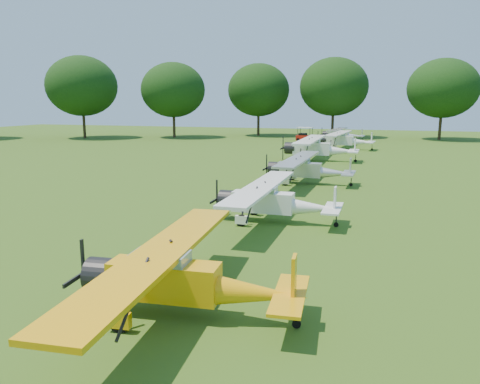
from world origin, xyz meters
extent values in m
plane|color=#284D13|center=(0.00, 0.00, 0.00)|extent=(160.00, 160.00, 0.00)
cylinder|color=#302112|center=(14.28, 56.21, 2.25)|extent=(0.44, 0.44, 4.51)
ellipsoid|color=black|center=(14.28, 56.21, 7.77)|extent=(10.52, 10.52, 8.94)
cylinder|color=#302112|center=(-2.12, 56.74, 2.37)|extent=(0.44, 0.44, 4.74)
ellipsoid|color=black|center=(-2.12, 56.74, 8.16)|extent=(11.05, 11.05, 9.39)
cylinder|color=#302112|center=(-14.75, 56.54, 2.24)|extent=(0.44, 0.44, 4.49)
ellipsoid|color=black|center=(-14.75, 56.54, 7.73)|extent=(10.47, 10.47, 8.90)
cylinder|color=#302112|center=(-26.90, 48.50, 2.22)|extent=(0.44, 0.44, 4.44)
ellipsoid|color=black|center=(-26.90, 48.50, 7.65)|extent=(10.36, 10.36, 8.80)
cylinder|color=#302112|center=(-40.16, 42.92, 2.39)|extent=(0.44, 0.44, 4.77)
ellipsoid|color=black|center=(-40.16, 42.92, 8.22)|extent=(11.14, 11.14, 9.47)
cube|color=#F1A70A|center=(1.11, -11.26, 0.99)|extent=(3.10, 1.16, 0.99)
cone|color=#F1A70A|center=(3.66, -11.04, 0.85)|extent=(2.71, 1.08, 0.85)
cube|color=#8CA5B2|center=(1.01, -11.26, 1.51)|extent=(1.58, 1.00, 0.52)
cylinder|color=black|center=(-0.68, -11.41, 0.99)|extent=(0.93, 1.05, 0.98)
cube|color=black|center=(-1.30, -11.46, 0.99)|extent=(0.07, 0.12, 1.99)
cube|color=#F1A70A|center=(1.01, -11.26, 1.75)|extent=(2.24, 10.12, 0.13)
cube|color=#F1A70A|center=(4.60, -10.95, 1.33)|extent=(0.14, 0.53, 1.23)
cube|color=#F1A70A|center=(4.50, -10.96, 0.90)|extent=(1.03, 2.71, 0.09)
cylinder|color=black|center=(0.46, -12.50, 0.28)|extent=(0.58, 0.20, 0.57)
cylinder|color=black|center=(0.25, -10.14, 0.28)|extent=(0.58, 0.20, 0.57)
cylinder|color=black|center=(4.69, -10.94, 0.11)|extent=(0.23, 0.10, 0.23)
cube|color=white|center=(1.07, -0.61, 0.97)|extent=(2.98, 0.91, 0.97)
cone|color=white|center=(3.58, -0.58, 0.84)|extent=(2.61, 0.86, 0.84)
cube|color=#8CA5B2|center=(0.98, -0.61, 1.49)|extent=(1.49, 0.87, 0.51)
cylinder|color=black|center=(-0.69, -0.62, 0.97)|extent=(0.84, 0.97, 0.97)
cube|color=black|center=(-1.29, -0.63, 0.97)|extent=(0.06, 0.11, 1.95)
cube|color=white|center=(0.98, -0.61, 1.72)|extent=(1.43, 9.85, 0.13)
cube|color=white|center=(4.51, -0.58, 1.30)|extent=(0.10, 0.51, 1.21)
cube|color=white|center=(4.42, -0.58, 0.88)|extent=(0.81, 2.61, 0.08)
cylinder|color=black|center=(0.34, -1.77, 0.28)|extent=(0.56, 0.15, 0.56)
cylinder|color=black|center=(0.32, 0.55, 0.28)|extent=(0.56, 0.15, 0.56)
cylinder|color=black|center=(4.60, -0.58, 0.11)|extent=(0.22, 0.08, 0.22)
cube|color=silver|center=(0.81, 10.67, 1.00)|extent=(3.06, 0.95, 1.00)
cone|color=silver|center=(3.39, 10.63, 0.86)|extent=(2.68, 0.90, 0.86)
cube|color=#8CA5B2|center=(0.72, 10.67, 1.53)|extent=(1.54, 0.90, 0.52)
cylinder|color=black|center=(-1.00, 10.69, 1.00)|extent=(0.87, 1.00, 0.99)
cube|color=black|center=(-1.62, 10.70, 1.00)|extent=(0.06, 0.12, 2.00)
cube|color=silver|center=(0.72, 10.67, 1.76)|extent=(1.53, 10.13, 0.13)
cube|color=silver|center=(4.34, 10.62, 1.34)|extent=(0.10, 0.53, 1.24)
cube|color=silver|center=(4.25, 10.62, 0.91)|extent=(0.85, 2.68, 0.09)
cylinder|color=black|center=(0.03, 9.48, 0.29)|extent=(0.57, 0.16, 0.57)
cylinder|color=black|center=(0.07, 11.87, 0.29)|extent=(0.57, 0.16, 0.57)
cylinder|color=black|center=(4.44, 10.61, 0.11)|extent=(0.23, 0.08, 0.23)
cube|color=white|center=(-0.46, 24.17, 1.19)|extent=(3.63, 1.12, 1.19)
cone|color=white|center=(2.59, 24.21, 1.02)|extent=(3.17, 1.06, 1.02)
cube|color=#8CA5B2|center=(-0.57, 24.17, 1.81)|extent=(1.82, 1.06, 0.62)
cylinder|color=black|center=(-2.60, 24.15, 1.19)|extent=(1.03, 1.19, 1.17)
cube|color=black|center=(-3.34, 24.14, 1.19)|extent=(0.07, 0.14, 2.37)
cube|color=white|center=(-0.57, 24.17, 2.09)|extent=(1.79, 11.99, 0.16)
cube|color=white|center=(3.72, 24.23, 1.58)|extent=(0.12, 0.62, 1.47)
cube|color=white|center=(3.61, 24.23, 1.07)|extent=(1.00, 3.17, 0.10)
cylinder|color=black|center=(-1.34, 22.75, 0.34)|extent=(0.68, 0.19, 0.68)
cylinder|color=black|center=(-1.38, 25.57, 0.34)|extent=(0.68, 0.19, 0.68)
cylinder|color=black|center=(3.83, 24.23, 0.14)|extent=(0.27, 0.09, 0.27)
cube|color=white|center=(1.00, 36.64, 1.10)|extent=(3.41, 1.27, 1.10)
cone|color=white|center=(3.81, 36.41, 0.94)|extent=(2.99, 1.18, 0.94)
cube|color=#8CA5B2|center=(0.90, 36.65, 1.67)|extent=(1.75, 1.10, 0.57)
cylinder|color=black|center=(-0.98, 36.81, 1.10)|extent=(1.03, 1.16, 1.09)
cube|color=black|center=(-1.65, 36.86, 1.10)|extent=(0.07, 0.13, 2.19)
cube|color=white|center=(0.90, 36.65, 1.93)|extent=(2.43, 11.16, 0.15)
cube|color=white|center=(4.85, 36.32, 1.46)|extent=(0.15, 0.58, 1.36)
cube|color=white|center=(4.75, 36.33, 0.99)|extent=(1.13, 2.99, 0.09)
cylinder|color=black|center=(0.06, 35.41, 0.31)|extent=(0.64, 0.22, 0.63)
cylinder|color=black|center=(0.28, 38.01, 0.31)|extent=(0.64, 0.22, 0.63)
cylinder|color=black|center=(4.96, 36.31, 0.13)|extent=(0.26, 0.10, 0.25)
cube|color=silver|center=(-0.36, 48.47, 0.99)|extent=(3.08, 1.14, 0.99)
cone|color=silver|center=(2.18, 48.26, 0.85)|extent=(2.70, 1.06, 0.85)
cube|color=#8CA5B2|center=(-0.45, 48.48, 1.51)|extent=(1.57, 0.99, 0.52)
cylinder|color=black|center=(-2.14, 48.62, 0.99)|extent=(0.93, 1.05, 0.98)
cube|color=black|center=(-2.75, 48.67, 0.99)|extent=(0.07, 0.12, 1.98)
cube|color=silver|center=(-0.45, 48.48, 1.74)|extent=(2.18, 10.06, 0.13)
cube|color=silver|center=(3.12, 48.19, 1.32)|extent=(0.14, 0.52, 1.22)
cube|color=silver|center=(3.02, 48.19, 0.89)|extent=(1.02, 2.69, 0.08)
cylinder|color=black|center=(-1.20, 47.36, 0.28)|extent=(0.58, 0.20, 0.56)
cylinder|color=black|center=(-1.01, 49.71, 0.28)|extent=(0.58, 0.20, 0.56)
cylinder|color=black|center=(3.21, 48.18, 0.11)|extent=(0.23, 0.09, 0.23)
cube|color=#B1170C|center=(-5.05, 47.26, 0.50)|extent=(2.59, 1.66, 0.77)
cube|color=black|center=(-5.38, 47.31, 0.94)|extent=(1.16, 1.34, 0.50)
cube|color=white|center=(-5.05, 47.26, 2.00)|extent=(2.50, 1.75, 0.09)
cylinder|color=black|center=(-5.97, 46.71, 0.24)|extent=(0.50, 0.22, 0.48)
cylinder|color=black|center=(-5.77, 48.06, 0.24)|extent=(0.50, 0.22, 0.48)
cylinder|color=black|center=(-4.33, 46.47, 0.24)|extent=(0.50, 0.22, 0.48)
cylinder|color=black|center=(-4.13, 47.82, 0.24)|extent=(0.50, 0.22, 0.48)
camera|label=1|loc=(6.66, -22.06, 5.74)|focal=35.00mm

